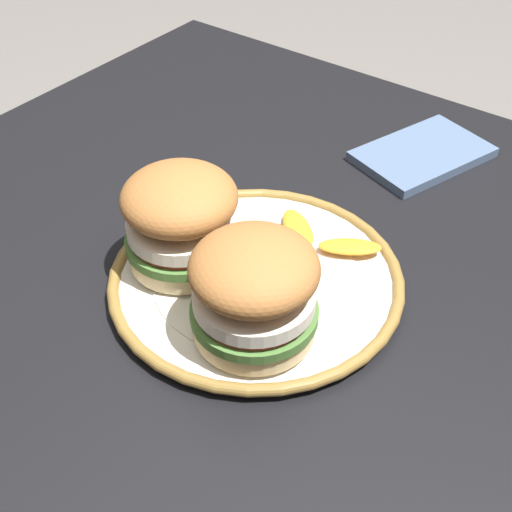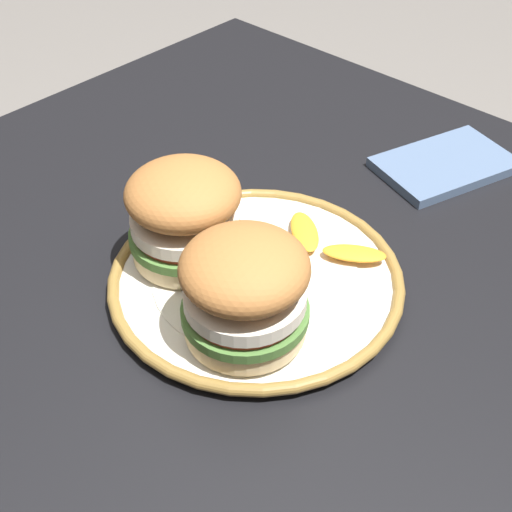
{
  "view_description": "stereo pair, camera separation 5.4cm",
  "coord_description": "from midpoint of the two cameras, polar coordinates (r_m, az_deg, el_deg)",
  "views": [
    {
      "loc": [
        0.24,
        -0.44,
        1.22
      ],
      "look_at": [
        -0.07,
        -0.03,
        0.77
      ],
      "focal_mm": 49.5,
      "sensor_mm": 36.0,
      "label": 1
    },
    {
      "loc": [
        0.28,
        -0.4,
        1.22
      ],
      "look_at": [
        -0.07,
        -0.03,
        0.77
      ],
      "focal_mm": 49.5,
      "sensor_mm": 36.0,
      "label": 2
    }
  ],
  "objects": [
    {
      "name": "dining_table",
      "position": [
        0.77,
        7.36,
        -9.76
      ],
      "size": [
        1.1,
        0.88,
        0.73
      ],
      "color": "black",
      "rests_on": "ground"
    },
    {
      "name": "folded_napkin",
      "position": [
        0.9,
        16.74,
        7.04
      ],
      "size": [
        0.15,
        0.19,
        0.01
      ],
      "primitive_type": "cube",
      "rotation": [
        0.0,
        0.0,
        1.25
      ],
      "color": "slate",
      "rests_on": "dining_table"
    },
    {
      "name": "orange_peel_strip_long",
      "position": [
        0.74,
        6.06,
        1.91
      ],
      "size": [
        0.07,
        0.06,
        0.01
      ],
      "color": "orange",
      "rests_on": "dinner_plate"
    },
    {
      "name": "orange_peel_curled",
      "position": [
        0.69,
        3.79,
        -1.08
      ],
      "size": [
        0.07,
        0.07,
        0.01
      ],
      "color": "orange",
      "rests_on": "dinner_plate"
    },
    {
      "name": "sandwich_half_left",
      "position": [
        0.6,
        1.68,
        -2.73
      ],
      "size": [
        0.14,
        0.14,
        0.1
      ],
      "color": "beige",
      "rests_on": "dinner_plate"
    },
    {
      "name": "dinner_plate",
      "position": [
        0.7,
        2.24,
        -1.98
      ],
      "size": [
        0.29,
        0.29,
        0.02
      ],
      "color": "silver",
      "rests_on": "dining_table"
    },
    {
      "name": "sandwich_half_right",
      "position": [
        0.68,
        -3.54,
        3.42
      ],
      "size": [
        0.13,
        0.13,
        0.1
      ],
      "color": "beige",
      "rests_on": "dinner_plate"
    },
    {
      "name": "orange_peel_strip_short",
      "position": [
        0.72,
        10.11,
        0.14
      ],
      "size": [
        0.07,
        0.06,
        0.01
      ],
      "color": "orange",
      "rests_on": "dinner_plate"
    }
  ]
}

